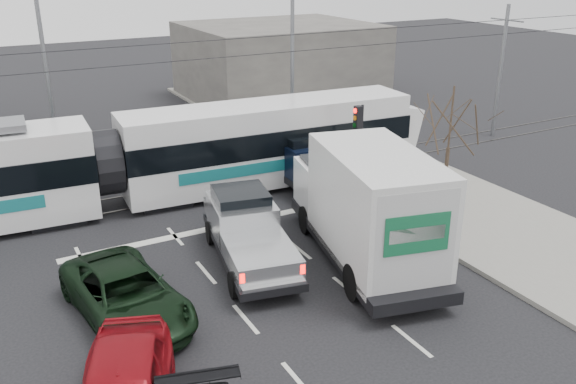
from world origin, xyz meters
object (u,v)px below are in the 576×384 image
box_truck (367,207)px  navy_pickup (311,166)px  traffic_signal (359,130)px  street_lamp_near (289,46)px  bare_tree (451,124)px  tram (105,164)px  street_lamp_far (40,58)px  green_car (126,295)px  silver_pickup (247,229)px

box_truck → navy_pickup: 6.39m
traffic_signal → street_lamp_near: 7.91m
bare_tree → navy_pickup: size_ratio=0.88×
traffic_signal → tram: 10.13m
box_truck → street_lamp_far: bearing=129.4°
navy_pickup → street_lamp_near: bearing=69.4°
traffic_signal → navy_pickup: size_ratio=0.64×
green_car → traffic_signal: bearing=16.7°
box_truck → tram: bearing=140.1°
traffic_signal → tram: bearing=162.2°
street_lamp_far → tram: (1.04, -6.42, -3.21)m
bare_tree → traffic_signal: (-1.13, 4.00, -1.05)m
street_lamp_near → tram: street_lamp_near is taller
traffic_signal → navy_pickup: (-1.73, 0.87, -1.57)m
green_car → street_lamp_far: bearing=81.6°
tram → box_truck: bearing=-49.4°
box_truck → green_car: box_truck is taller
bare_tree → street_lamp_near: 11.58m
silver_pickup → green_car: size_ratio=1.19×
silver_pickup → green_car: bearing=-148.9°
traffic_signal → tram: tram is taller
traffic_signal → green_car: traffic_signal is taller
navy_pickup → green_car: navy_pickup is taller
navy_pickup → box_truck: bearing=-103.6°
street_lamp_near → box_truck: bearing=-107.9°
silver_pickup → box_truck: box_truck is taller
street_lamp_far → navy_pickup: size_ratio=1.59×
tram → navy_pickup: tram is taller
tram → silver_pickup: (3.02, -6.32, -0.84)m
traffic_signal → green_car: 12.19m
street_lamp_near → green_car: 17.66m
silver_pickup → box_truck: size_ratio=0.75×
tram → navy_pickup: 8.22m
street_lamp_far → green_car: (-0.34, -14.34, -4.39)m
street_lamp_far → silver_pickup: bearing=-72.3°
tram → navy_pickup: bearing=-12.2°
bare_tree → traffic_signal: bare_tree is taller
street_lamp_far → box_truck: size_ratio=1.09×
tram → silver_pickup: 7.06m
tram → silver_pickup: size_ratio=4.27×
traffic_signal → box_truck: size_ratio=0.44×
navy_pickup → green_car: bearing=-147.7°
street_lamp_far → tram: 7.26m
traffic_signal → street_lamp_near: street_lamp_near is taller
bare_tree → street_lamp_near: bearing=91.4°
bare_tree → green_car: size_ratio=0.97×
street_lamp_near → navy_pickup: 8.14m
bare_tree → box_truck: size_ratio=0.61×
street_lamp_far → traffic_signal: bearing=-41.7°
silver_pickup → navy_pickup: bearing=51.4°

